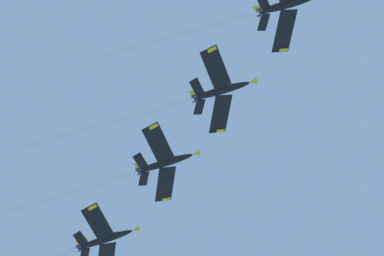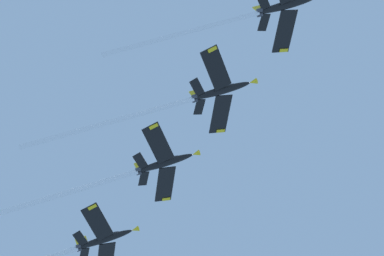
{
  "view_description": "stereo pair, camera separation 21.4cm",
  "coord_description": "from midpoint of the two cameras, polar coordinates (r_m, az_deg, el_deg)",
  "views": [
    {
      "loc": [
        14.97,
        29.71,
        1.73
      ],
      "look_at": [
        -4.56,
        -39.93,
        108.19
      ],
      "focal_mm": 59.97,
      "sensor_mm": 36.0,
      "label": 1
    },
    {
      "loc": [
        15.17,
        29.65,
        1.73
      ],
      "look_at": [
        -4.56,
        -39.93,
        108.19
      ],
      "focal_mm": 59.97,
      "sensor_mm": 36.0,
      "label": 2
    }
  ],
  "objects": [
    {
      "name": "jet_lead",
      "position": [
        122.05,
        5.47,
        10.07
      ],
      "size": [
        38.82,
        22.86,
        16.19
      ],
      "color": "black"
    },
    {
      "name": "jet_second",
      "position": [
        124.39,
        -1.45,
        2.18
      ],
      "size": [
        42.46,
        24.06,
        17.01
      ],
      "color": "black"
    },
    {
      "name": "jet_third",
      "position": [
        130.03,
        -7.35,
        -4.62
      ],
      "size": [
        45.48,
        25.34,
        18.32
      ],
      "color": "black"
    },
    {
      "name": "jet_fourth",
      "position": [
        138.95,
        -11.72,
        -10.95
      ],
      "size": [
        41.06,
        22.84,
        17.42
      ],
      "color": "black"
    }
  ]
}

